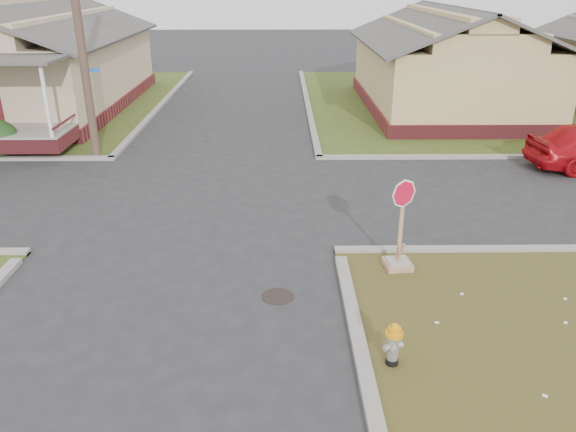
{
  "coord_description": "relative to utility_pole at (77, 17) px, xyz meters",
  "views": [
    {
      "loc": [
        2.28,
        -10.11,
        5.86
      ],
      "look_at": [
        2.42,
        1.0,
        1.1
      ],
      "focal_mm": 35.0,
      "sensor_mm": 36.0,
      "label": 1
    }
  ],
  "objects": [
    {
      "name": "ground",
      "position": [
        4.2,
        -8.9,
        -4.66
      ],
      "size": [
        120.0,
        120.0,
        0.0
      ],
      "primitive_type": "plane",
      "color": "#27272A",
      "rests_on": "ground"
    },
    {
      "name": "curbs",
      "position": [
        4.2,
        -3.9,
        -4.66
      ],
      "size": [
        80.0,
        40.0,
        0.12
      ],
      "primitive_type": null,
      "color": "gray",
      "rests_on": "ground"
    },
    {
      "name": "manhole",
      "position": [
        6.4,
        -9.4,
        -4.66
      ],
      "size": [
        0.64,
        0.64,
        0.01
      ],
      "primitive_type": "cylinder",
      "color": "black",
      "rests_on": "ground"
    },
    {
      "name": "corner_house",
      "position": [
        -5.8,
        7.78,
        -2.38
      ],
      "size": [
        10.1,
        15.5,
        5.3
      ],
      "color": "maroon",
      "rests_on": "ground"
    },
    {
      "name": "side_house_yellow",
      "position": [
        14.2,
        7.6,
        -2.47
      ],
      "size": [
        7.6,
        11.6,
        4.7
      ],
      "color": "maroon",
      "rests_on": "ground"
    },
    {
      "name": "utility_pole",
      "position": [
        0.0,
        0.0,
        0.0
      ],
      "size": [
        1.8,
        0.28,
        9.0
      ],
      "color": "#402E25",
      "rests_on": "ground"
    },
    {
      "name": "fire_hydrant",
      "position": [
        8.27,
        -11.58,
        -4.19
      ],
      "size": [
        0.29,
        0.29,
        0.77
      ],
      "rotation": [
        0.0,
        0.0,
        0.31
      ],
      "color": "black",
      "rests_on": "ground"
    },
    {
      "name": "stop_sign",
      "position": [
        8.99,
        -8.3,
        -4.17
      ],
      "size": [
        0.57,
        0.56,
        2.03
      ],
      "rotation": [
        0.0,
        0.0,
        0.12
      ],
      "color": "#A27658",
      "rests_on": "ground"
    }
  ]
}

